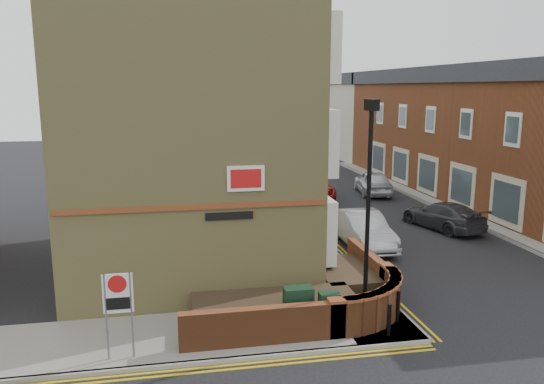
{
  "coord_description": "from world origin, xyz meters",
  "views": [
    {
      "loc": [
        -3.59,
        -12.09,
        6.72
      ],
      "look_at": [
        -0.53,
        4.0,
        3.48
      ],
      "focal_mm": 35.0,
      "sensor_mm": 36.0,
      "label": 1
    }
  ],
  "objects_px": {
    "lamppost": "(368,214)",
    "utility_cabinet_large": "(298,308)",
    "zone_sign": "(118,300)",
    "silver_car_near": "(363,229)"
  },
  "relations": [
    {
      "from": "lamppost",
      "to": "utility_cabinet_large",
      "type": "bearing_deg",
      "value": 176.99
    },
    {
      "from": "zone_sign",
      "to": "lamppost",
      "type": "bearing_deg",
      "value": 6.07
    },
    {
      "from": "zone_sign",
      "to": "silver_car_near",
      "type": "xyz_separation_m",
      "value": [
        9.34,
        8.24,
        -0.89
      ]
    },
    {
      "from": "zone_sign",
      "to": "silver_car_near",
      "type": "distance_m",
      "value": 12.48
    },
    {
      "from": "utility_cabinet_large",
      "to": "zone_sign",
      "type": "distance_m",
      "value": 4.86
    },
    {
      "from": "utility_cabinet_large",
      "to": "lamppost",
      "type": "bearing_deg",
      "value": -3.01
    },
    {
      "from": "zone_sign",
      "to": "silver_car_near",
      "type": "relative_size",
      "value": 0.48
    },
    {
      "from": "lamppost",
      "to": "silver_car_near",
      "type": "xyz_separation_m",
      "value": [
        2.74,
        7.53,
        -2.59
      ]
    },
    {
      "from": "silver_car_near",
      "to": "zone_sign",
      "type": "bearing_deg",
      "value": -138.48
    },
    {
      "from": "lamppost",
      "to": "zone_sign",
      "type": "relative_size",
      "value": 2.86
    }
  ]
}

